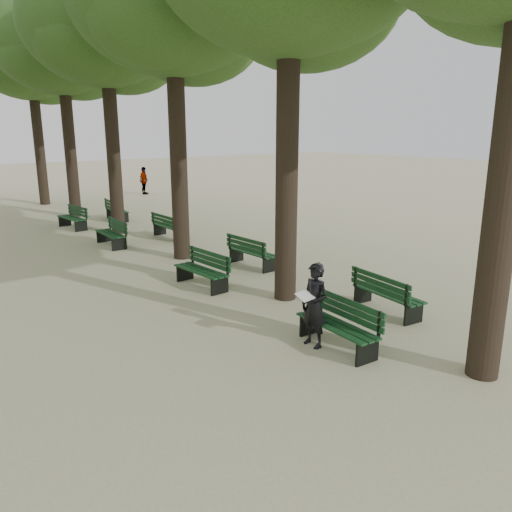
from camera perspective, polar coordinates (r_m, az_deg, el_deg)
ground at (r=9.30m, az=8.69°, el=-11.39°), size 120.00×120.00×0.00m
tree_central_3 at (r=20.52m, az=-16.92°, el=23.96°), size 6.00×6.00×9.95m
tree_central_4 at (r=25.15m, az=-21.43°, el=21.71°), size 6.00×6.00×9.95m
tree_central_5 at (r=29.91m, az=-24.44°, el=20.09°), size 6.00×6.00×9.95m
bench_left_0 at (r=9.58m, az=9.23°, el=-8.83°), size 0.72×1.84×0.92m
bench_left_1 at (r=13.08m, az=-6.26°, el=-2.38°), size 0.66×1.83×0.92m
bench_left_2 at (r=18.29m, az=-16.23°, el=1.93°), size 0.66×1.83×0.92m
bench_left_3 at (r=22.04m, az=-20.23°, el=3.65°), size 0.74×1.85×0.92m
bench_right_0 at (r=11.58m, az=14.75°, el=-5.01°), size 0.81×1.86×0.92m
bench_right_1 at (r=14.91m, az=-0.39°, el=-0.21°), size 0.63×1.82×0.92m
bench_right_2 at (r=19.14m, az=-9.85°, el=2.83°), size 0.57×1.80×0.92m
bench_right_3 at (r=23.51m, az=-15.57°, el=4.63°), size 0.74×1.85×0.92m
man_with_map at (r=9.42m, az=6.70°, el=-5.61°), size 0.61×0.66×1.62m
pedestrian_c at (r=32.56m, az=-12.70°, el=8.40°), size 1.00×0.91×1.72m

